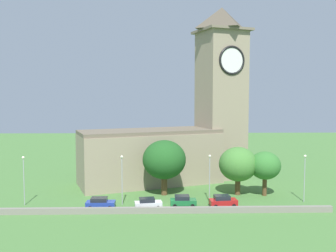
{
  "coord_description": "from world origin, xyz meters",
  "views": [
    {
      "loc": [
        -1.04,
        -57.22,
        17.48
      ],
      "look_at": [
        0.61,
        7.41,
        12.12
      ],
      "focal_mm": 40.57,
      "sensor_mm": 36.0,
      "label": 1
    }
  ],
  "objects_px": {
    "car_red": "(223,201)",
    "streetlamp_west_mid": "(122,173)",
    "car_green": "(183,201)",
    "streetlamp_central": "(210,171)",
    "streetlamp_east_mid": "(305,171)",
    "tree_churchyard": "(164,160)",
    "tree_riverside_west": "(238,164)",
    "church": "(183,126)",
    "streetlamp_west_end": "(24,173)",
    "tree_riverside_east": "(265,166)",
    "car_white": "(148,203)",
    "car_blue": "(100,203)"
  },
  "relations": [
    {
      "from": "car_red",
      "to": "streetlamp_west_mid",
      "type": "distance_m",
      "value": 16.45
    },
    {
      "from": "car_green",
      "to": "streetlamp_central",
      "type": "xyz_separation_m",
      "value": [
        4.47,
        2.17,
        4.26
      ]
    },
    {
      "from": "streetlamp_east_mid",
      "to": "tree_churchyard",
      "type": "relative_size",
      "value": 0.81
    },
    {
      "from": "streetlamp_east_mid",
      "to": "tree_riverside_west",
      "type": "xyz_separation_m",
      "value": [
        -9.92,
        4.67,
        0.28
      ]
    },
    {
      "from": "streetlamp_east_mid",
      "to": "car_red",
      "type": "bearing_deg",
      "value": -169.97
    },
    {
      "from": "church",
      "to": "streetlamp_west_end",
      "type": "relative_size",
      "value": 4.54
    },
    {
      "from": "streetlamp_west_mid",
      "to": "tree_riverside_east",
      "type": "bearing_deg",
      "value": 11.51
    },
    {
      "from": "streetlamp_east_mid",
      "to": "tree_riverside_east",
      "type": "distance_m",
      "value": 6.68
    },
    {
      "from": "car_white",
      "to": "streetlamp_west_mid",
      "type": "xyz_separation_m",
      "value": [
        -4.14,
        2.11,
        4.36
      ]
    },
    {
      "from": "streetlamp_central",
      "to": "car_red",
      "type": "bearing_deg",
      "value": -55.91
    },
    {
      "from": "streetlamp_central",
      "to": "car_green",
      "type": "bearing_deg",
      "value": -154.14
    },
    {
      "from": "car_red",
      "to": "tree_churchyard",
      "type": "height_order",
      "value": "tree_churchyard"
    },
    {
      "from": "car_blue",
      "to": "streetlamp_central",
      "type": "distance_m",
      "value": 18.04
    },
    {
      "from": "car_blue",
      "to": "tree_churchyard",
      "type": "distance_m",
      "value": 13.67
    },
    {
      "from": "church",
      "to": "car_white",
      "type": "xyz_separation_m",
      "value": [
        -6.7,
        -19.35,
        -10.23
      ]
    },
    {
      "from": "car_green",
      "to": "streetlamp_east_mid",
      "type": "xyz_separation_m",
      "value": [
        19.95,
        2.0,
        4.23
      ]
    },
    {
      "from": "car_green",
      "to": "streetlamp_west_mid",
      "type": "bearing_deg",
      "value": 173.96
    },
    {
      "from": "tree_riverside_east",
      "to": "streetlamp_central",
      "type": "bearing_deg",
      "value": -159.52
    },
    {
      "from": "streetlamp_central",
      "to": "tree_churchyard",
      "type": "bearing_deg",
      "value": 146.89
    },
    {
      "from": "car_blue",
      "to": "tree_riverside_west",
      "type": "bearing_deg",
      "value": 17.96
    },
    {
      "from": "car_green",
      "to": "streetlamp_west_end",
      "type": "height_order",
      "value": "streetlamp_west_end"
    },
    {
      "from": "car_green",
      "to": "tree_churchyard",
      "type": "bearing_deg",
      "value": 112.21
    },
    {
      "from": "church",
      "to": "streetlamp_central",
      "type": "xyz_separation_m",
      "value": [
        3.23,
        -16.08,
        -5.94
      ]
    },
    {
      "from": "car_green",
      "to": "tree_churchyard",
      "type": "distance_m",
      "value": 9.17
    },
    {
      "from": "streetlamp_west_mid",
      "to": "streetlamp_east_mid",
      "type": "distance_m",
      "value": 29.57
    },
    {
      "from": "car_green",
      "to": "streetlamp_central",
      "type": "height_order",
      "value": "streetlamp_central"
    },
    {
      "from": "car_blue",
      "to": "church",
      "type": "bearing_deg",
      "value": 53.48
    },
    {
      "from": "streetlamp_west_end",
      "to": "streetlamp_east_mid",
      "type": "distance_m",
      "value": 45.03
    },
    {
      "from": "streetlamp_east_mid",
      "to": "tree_riverside_east",
      "type": "xyz_separation_m",
      "value": [
        -5.39,
        3.93,
        0.14
      ]
    },
    {
      "from": "streetlamp_east_mid",
      "to": "streetlamp_west_mid",
      "type": "bearing_deg",
      "value": -178.09
    },
    {
      "from": "car_blue",
      "to": "streetlamp_west_mid",
      "type": "distance_m",
      "value": 5.69
    },
    {
      "from": "car_red",
      "to": "tree_riverside_west",
      "type": "bearing_deg",
      "value": 61.8
    },
    {
      "from": "car_white",
      "to": "tree_riverside_east",
      "type": "distance_m",
      "value": 21.67
    },
    {
      "from": "streetlamp_west_end",
      "to": "tree_riverside_east",
      "type": "xyz_separation_m",
      "value": [
        39.63,
        4.72,
        0.09
      ]
    },
    {
      "from": "tree_churchyard",
      "to": "tree_riverside_west",
      "type": "distance_m",
      "value": 12.88
    },
    {
      "from": "church",
      "to": "streetlamp_central",
      "type": "relative_size",
      "value": 4.56
    },
    {
      "from": "tree_churchyard",
      "to": "tree_riverside_west",
      "type": "relative_size",
      "value": 1.14
    },
    {
      "from": "tree_riverside_east",
      "to": "car_red",
      "type": "bearing_deg",
      "value": -142.66
    },
    {
      "from": "streetlamp_east_mid",
      "to": "streetlamp_central",
      "type": "bearing_deg",
      "value": 179.4
    },
    {
      "from": "car_red",
      "to": "streetlamp_west_end",
      "type": "relative_size",
      "value": 0.56
    },
    {
      "from": "church",
      "to": "tree_churchyard",
      "type": "bearing_deg",
      "value": -109.74
    },
    {
      "from": "tree_riverside_west",
      "to": "car_blue",
      "type": "bearing_deg",
      "value": -162.04
    },
    {
      "from": "streetlamp_central",
      "to": "tree_churchyard",
      "type": "distance_m",
      "value": 8.77
    },
    {
      "from": "car_white",
      "to": "tree_riverside_west",
      "type": "height_order",
      "value": "tree_riverside_west"
    },
    {
      "from": "car_red",
      "to": "streetlamp_east_mid",
      "type": "bearing_deg",
      "value": 10.03
    },
    {
      "from": "streetlamp_east_mid",
      "to": "tree_riverside_west",
      "type": "relative_size",
      "value": 0.92
    },
    {
      "from": "car_blue",
      "to": "car_red",
      "type": "relative_size",
      "value": 1.0
    },
    {
      "from": "car_white",
      "to": "church",
      "type": "bearing_deg",
      "value": 70.9
    },
    {
      "from": "car_green",
      "to": "car_red",
      "type": "xyz_separation_m",
      "value": [
        6.22,
        -0.43,
        0.05
      ]
    },
    {
      "from": "streetlamp_west_mid",
      "to": "streetlamp_east_mid",
      "type": "bearing_deg",
      "value": 1.91
    }
  ]
}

